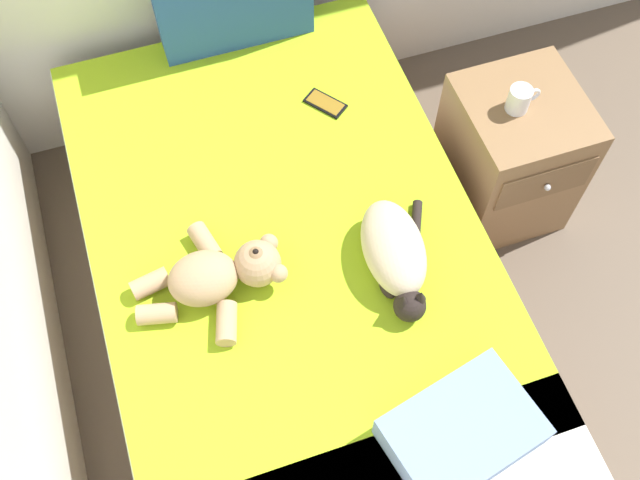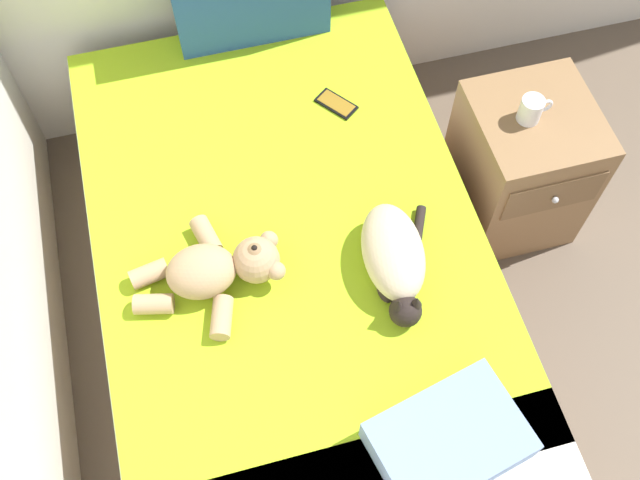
{
  "view_description": "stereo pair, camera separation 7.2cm",
  "coord_description": "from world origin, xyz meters",
  "px_view_note": "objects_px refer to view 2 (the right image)",
  "views": [
    {
      "loc": [
        0.59,
        2.27,
        2.63
      ],
      "look_at": [
        0.95,
        3.33,
        0.64
      ],
      "focal_mm": 41.47,
      "sensor_mm": 36.0,
      "label": 1
    },
    {
      "loc": [
        0.66,
        2.25,
        2.63
      ],
      "look_at": [
        0.95,
        3.33,
        0.64
      ],
      "focal_mm": 41.47,
      "sensor_mm": 36.0,
      "label": 2
    }
  ],
  "objects_px": {
    "bed": "(291,276)",
    "cat": "(394,258)",
    "throw_pillow": "(449,440)",
    "nightstand": "(520,167)",
    "teddy_bear": "(217,269)",
    "cell_phone": "(336,104)",
    "mug": "(531,109)"
  },
  "relations": [
    {
      "from": "mug",
      "to": "cell_phone",
      "type": "bearing_deg",
      "value": 156.2
    },
    {
      "from": "bed",
      "to": "cat",
      "type": "height_order",
      "value": "cat"
    },
    {
      "from": "bed",
      "to": "teddy_bear",
      "type": "xyz_separation_m",
      "value": [
        -0.24,
        -0.09,
        0.35
      ]
    },
    {
      "from": "teddy_bear",
      "to": "mug",
      "type": "distance_m",
      "value": 1.2
    },
    {
      "from": "mug",
      "to": "cat",
      "type": "bearing_deg",
      "value": -146.29
    },
    {
      "from": "teddy_bear",
      "to": "cell_phone",
      "type": "distance_m",
      "value": 0.8
    },
    {
      "from": "mug",
      "to": "nightstand",
      "type": "bearing_deg",
      "value": -2.56
    },
    {
      "from": "mug",
      "to": "bed",
      "type": "bearing_deg",
      "value": -166.57
    },
    {
      "from": "throw_pillow",
      "to": "nightstand",
      "type": "relative_size",
      "value": 0.66
    },
    {
      "from": "cat",
      "to": "cell_phone",
      "type": "bearing_deg",
      "value": 89.55
    },
    {
      "from": "nightstand",
      "to": "mug",
      "type": "bearing_deg",
      "value": 177.44
    },
    {
      "from": "bed",
      "to": "teddy_bear",
      "type": "bearing_deg",
      "value": -159.08
    },
    {
      "from": "bed",
      "to": "teddy_bear",
      "type": "distance_m",
      "value": 0.44
    },
    {
      "from": "cat",
      "to": "nightstand",
      "type": "bearing_deg",
      "value": 31.78
    },
    {
      "from": "cell_phone",
      "to": "cat",
      "type": "bearing_deg",
      "value": -90.45
    },
    {
      "from": "teddy_bear",
      "to": "mug",
      "type": "xyz_separation_m",
      "value": [
        1.15,
        0.31,
        0.03
      ]
    },
    {
      "from": "bed",
      "to": "throw_pillow",
      "type": "xyz_separation_m",
      "value": [
        0.27,
        -0.76,
        0.34
      ]
    },
    {
      "from": "bed",
      "to": "nightstand",
      "type": "relative_size",
      "value": 3.32
    },
    {
      "from": "cat",
      "to": "cell_phone",
      "type": "relative_size",
      "value": 2.59
    },
    {
      "from": "teddy_bear",
      "to": "mug",
      "type": "height_order",
      "value": "teddy_bear"
    },
    {
      "from": "bed",
      "to": "mug",
      "type": "xyz_separation_m",
      "value": [
        0.91,
        0.22,
        0.38
      ]
    },
    {
      "from": "cat",
      "to": "nightstand",
      "type": "relative_size",
      "value": 0.69
    },
    {
      "from": "teddy_bear",
      "to": "nightstand",
      "type": "distance_m",
      "value": 1.28
    },
    {
      "from": "bed",
      "to": "teddy_bear",
      "type": "height_order",
      "value": "teddy_bear"
    },
    {
      "from": "bed",
      "to": "cell_phone",
      "type": "height_order",
      "value": "cell_phone"
    },
    {
      "from": "nightstand",
      "to": "throw_pillow",
      "type": "bearing_deg",
      "value": -125.16
    },
    {
      "from": "cat",
      "to": "throw_pillow",
      "type": "distance_m",
      "value": 0.57
    },
    {
      "from": "throw_pillow",
      "to": "nightstand",
      "type": "distance_m",
      "value": 1.24
    },
    {
      "from": "bed",
      "to": "throw_pillow",
      "type": "distance_m",
      "value": 0.88
    },
    {
      "from": "cell_phone",
      "to": "teddy_bear",
      "type": "bearing_deg",
      "value": -132.83
    },
    {
      "from": "cell_phone",
      "to": "mug",
      "type": "bearing_deg",
      "value": -23.8
    },
    {
      "from": "throw_pillow",
      "to": "mug",
      "type": "bearing_deg",
      "value": 56.68
    }
  ]
}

